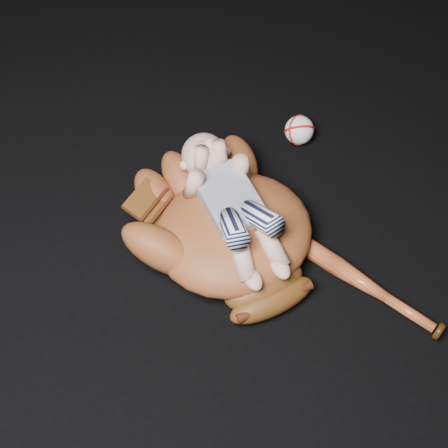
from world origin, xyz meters
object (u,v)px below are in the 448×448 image
(baseball, at_px, (299,130))
(baseball_glove, at_px, (234,227))
(newborn_baby, at_px, (235,206))
(baseball_bat, at_px, (348,273))

(baseball, bearing_deg, baseball_glove, -150.45)
(newborn_baby, distance_m, baseball, 0.34)
(baseball_glove, relative_size, baseball_bat, 1.09)
(baseball_glove, height_order, baseball_bat, baseball_glove)
(newborn_baby, height_order, baseball_bat, newborn_baby)
(newborn_baby, xyz_separation_m, baseball, (0.29, 0.16, -0.09))
(newborn_baby, relative_size, baseball, 5.28)
(baseball_bat, distance_m, baseball, 0.38)
(baseball_glove, bearing_deg, baseball, 35.15)
(baseball_bat, bearing_deg, baseball, 67.51)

